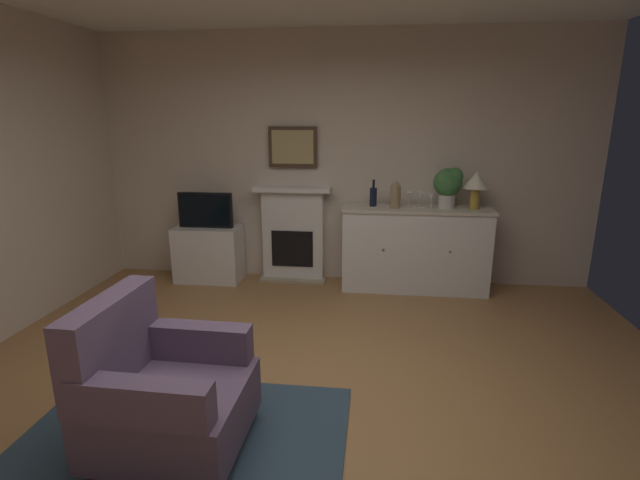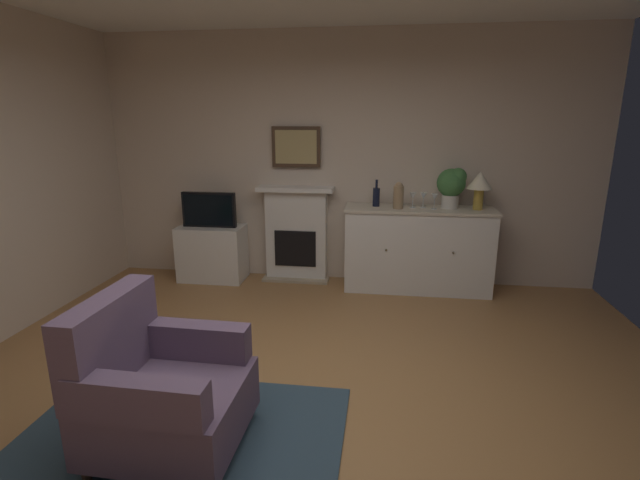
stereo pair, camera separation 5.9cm
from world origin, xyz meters
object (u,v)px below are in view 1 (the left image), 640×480
(framed_picture, at_px, (293,147))
(tv_cabinet, at_px, (209,254))
(fireplace_unit, at_px, (293,234))
(sideboard_cabinet, at_px, (415,249))
(table_lamp, at_px, (476,183))
(tv_set, at_px, (205,210))
(wine_bottle, at_px, (373,196))
(wine_glass_left, at_px, (410,196))
(armchair, at_px, (161,391))
(potted_plant_small, at_px, (449,184))
(wine_glass_right, at_px, (431,197))
(vase_decorative, at_px, (395,195))
(wine_glass_center, at_px, (420,196))

(framed_picture, height_order, tv_cabinet, framed_picture)
(fireplace_unit, height_order, sideboard_cabinet, fireplace_unit)
(sideboard_cabinet, distance_m, table_lamp, 0.95)
(tv_set, bearing_deg, wine_bottle, 1.54)
(tv_cabinet, bearing_deg, wine_glass_left, -0.16)
(wine_glass_left, relative_size, tv_cabinet, 0.22)
(sideboard_cabinet, distance_m, armchair, 3.25)
(framed_picture, xyz_separation_m, potted_plant_small, (1.70, -0.18, -0.36))
(wine_glass_right, distance_m, vase_decorative, 0.38)
(wine_glass_right, bearing_deg, wine_glass_left, 168.32)
(sideboard_cabinet, xyz_separation_m, potted_plant_small, (0.32, 0.05, 0.72))
(sideboard_cabinet, bearing_deg, wine_bottle, 174.82)
(fireplace_unit, distance_m, tv_cabinet, 1.01)
(framed_picture, height_order, tv_set, framed_picture)
(tv_cabinet, bearing_deg, wine_glass_center, 0.44)
(wine_glass_center, xyz_separation_m, tv_cabinet, (-2.39, -0.02, -0.72))
(table_lamp, height_order, wine_bottle, table_lamp)
(wine_glass_right, bearing_deg, tv_set, 179.35)
(fireplace_unit, bearing_deg, armchair, -94.22)
(wine_bottle, relative_size, wine_glass_left, 1.76)
(framed_picture, bearing_deg, sideboard_cabinet, -9.15)
(wine_glass_center, bearing_deg, sideboard_cabinet, -133.72)
(fireplace_unit, bearing_deg, wine_bottle, -8.40)
(framed_picture, xyz_separation_m, armchair, (-0.22, -3.05, -1.16))
(fireplace_unit, height_order, wine_bottle, wine_bottle)
(table_lamp, xyz_separation_m, vase_decorative, (-0.83, -0.05, -0.14))
(framed_picture, height_order, wine_glass_center, framed_picture)
(vase_decorative, bearing_deg, fireplace_unit, 168.79)
(fireplace_unit, bearing_deg, framed_picture, 90.00)
(table_lamp, xyz_separation_m, wine_glass_right, (-0.45, -0.04, -0.16))
(vase_decorative, bearing_deg, wine_bottle, 158.47)
(wine_glass_left, bearing_deg, framed_picture, 170.69)
(framed_picture, xyz_separation_m, wine_glass_center, (1.41, -0.19, -0.50))
(sideboard_cabinet, xyz_separation_m, tv_set, (-2.36, -0.01, 0.38))
(wine_glass_right, height_order, armchair, wine_glass_right)
(tv_cabinet, height_order, tv_set, tv_set)
(fireplace_unit, distance_m, armchair, 3.02)
(framed_picture, xyz_separation_m, wine_glass_left, (1.30, -0.21, -0.50))
(wine_glass_left, xyz_separation_m, wine_glass_right, (0.22, -0.05, 0.00))
(sideboard_cabinet, bearing_deg, framed_picture, 170.85)
(table_lamp, xyz_separation_m, tv_set, (-2.95, -0.01, -0.36))
(sideboard_cabinet, relative_size, potted_plant_small, 3.70)
(framed_picture, relative_size, armchair, 0.60)
(table_lamp, relative_size, tv_set, 0.65)
(tv_cabinet, distance_m, potted_plant_small, 2.81)
(potted_plant_small, bearing_deg, tv_set, -178.86)
(tv_cabinet, height_order, armchair, armchair)
(wine_glass_left, bearing_deg, armchair, -118.27)
(wine_bottle, relative_size, tv_set, 0.47)
(framed_picture, xyz_separation_m, table_lamp, (1.97, -0.22, -0.34))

